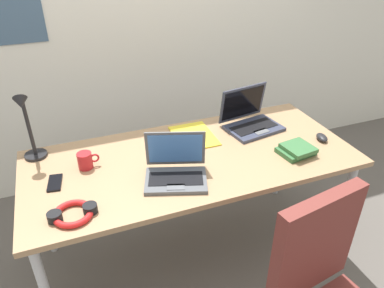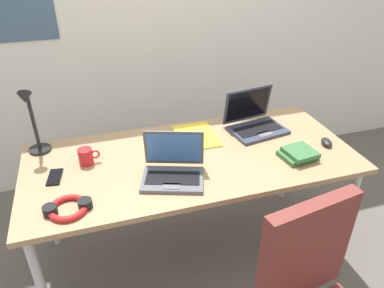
{
  "view_description": "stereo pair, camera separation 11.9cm",
  "coord_description": "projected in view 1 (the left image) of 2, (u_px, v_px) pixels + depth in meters",
  "views": [
    {
      "loc": [
        -0.61,
        -1.59,
        1.84
      ],
      "look_at": [
        0.0,
        0.0,
        0.82
      ],
      "focal_mm": 34.45,
      "sensor_mm": 36.0,
      "label": 1
    },
    {
      "loc": [
        -0.5,
        -1.62,
        1.84
      ],
      "look_at": [
        0.0,
        0.0,
        0.82
      ],
      "focal_mm": 34.45,
      "sensor_mm": 36.0,
      "label": 2
    }
  ],
  "objects": [
    {
      "name": "desk",
      "position": [
        192.0,
        165.0,
        2.05
      ],
      "size": [
        1.8,
        0.8,
        0.74
      ],
      "color": "#9E7A56",
      "rests_on": "ground_plane"
    },
    {
      "name": "book_stack",
      "position": [
        297.0,
        150.0,
        2.03
      ],
      "size": [
        0.2,
        0.18,
        0.05
      ],
      "color": "#336638",
      "rests_on": "desk"
    },
    {
      "name": "desk_lamp",
      "position": [
        28.0,
        127.0,
        1.9
      ],
      "size": [
        0.12,
        0.18,
        0.4
      ],
      "color": "black",
      "rests_on": "desk"
    },
    {
      "name": "ground_plane",
      "position": [
        192.0,
        251.0,
        2.4
      ],
      "size": [
        12.0,
        12.0,
        0.0
      ],
      "primitive_type": "plane",
      "color": "#56514C"
    },
    {
      "name": "laptop_front_right",
      "position": [
        250.0,
        120.0,
        2.29
      ],
      "size": [
        0.37,
        0.31,
        0.24
      ],
      "color": "#33384C",
      "rests_on": "desk"
    },
    {
      "name": "cell_phone",
      "position": [
        55.0,
        183.0,
        1.81
      ],
      "size": [
        0.08,
        0.14,
        0.01
      ],
      "primitive_type": "cube",
      "rotation": [
        0.0,
        0.0,
        -0.15
      ],
      "color": "black",
      "rests_on": "desk"
    },
    {
      "name": "wall_back",
      "position": [
        136.0,
        12.0,
        2.61
      ],
      "size": [
        6.0,
        0.13,
        2.6
      ],
      "color": "silver",
      "rests_on": "ground_plane"
    },
    {
      "name": "paper_folder_mid_desk",
      "position": [
        194.0,
        136.0,
        2.21
      ],
      "size": [
        0.23,
        0.31,
        0.01
      ],
      "primitive_type": "cube",
      "rotation": [
        0.0,
        0.0,
        -0.01
      ],
      "color": "gold",
      "rests_on": "desk"
    },
    {
      "name": "laptop_far_corner",
      "position": [
        176.0,
        170.0,
        1.83
      ],
      "size": [
        0.36,
        0.33,
        0.23
      ],
      "color": "#515459",
      "rests_on": "desk"
    },
    {
      "name": "computer_mouse",
      "position": [
        322.0,
        138.0,
        2.17
      ],
      "size": [
        0.08,
        0.11,
        0.03
      ],
      "primitive_type": "ellipsoid",
      "rotation": [
        0.0,
        0.0,
        -0.25
      ],
      "color": "black",
      "rests_on": "desk"
    },
    {
      "name": "headphones",
      "position": [
        73.0,
        213.0,
        1.6
      ],
      "size": [
        0.21,
        0.18,
        0.04
      ],
      "color": "red",
      "rests_on": "desk"
    },
    {
      "name": "coffee_mug",
      "position": [
        85.0,
        160.0,
        1.91
      ],
      "size": [
        0.11,
        0.08,
        0.09
      ],
      "color": "#B21E23",
      "rests_on": "desk"
    }
  ]
}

